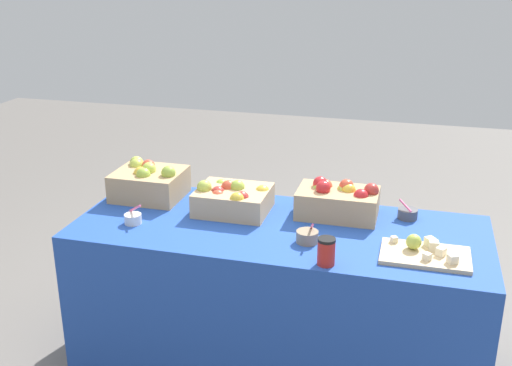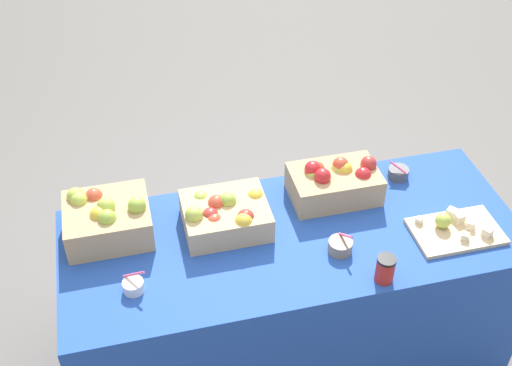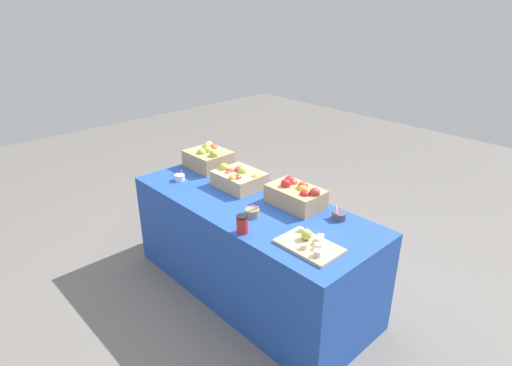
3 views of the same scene
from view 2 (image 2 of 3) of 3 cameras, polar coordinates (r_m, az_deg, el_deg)
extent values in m
plane|color=slate|center=(3.28, 2.74, -13.78)|extent=(10.00, 10.00, 0.00)
cube|color=#234CAD|center=(3.00, 2.96, -9.56)|extent=(1.90, 0.76, 0.74)
cube|color=tan|center=(2.75, -12.66, -3.18)|extent=(0.34, 0.30, 0.14)
sphere|color=#D14C33|center=(2.77, -13.81, -1.16)|extent=(0.07, 0.07, 0.07)
sphere|color=#B2C64C|center=(2.69, -12.83, -1.95)|extent=(0.07, 0.07, 0.07)
sphere|color=gold|center=(2.68, -13.42, -2.74)|extent=(0.07, 0.07, 0.07)
sphere|color=#99B742|center=(2.65, -12.74, -2.99)|extent=(0.07, 0.07, 0.07)
sphere|color=#B2C64C|center=(2.76, -15.03, -1.49)|extent=(0.07, 0.07, 0.07)
sphere|color=#B2C64C|center=(2.78, -15.31, -1.11)|extent=(0.07, 0.07, 0.07)
sphere|color=#99B742|center=(2.66, -10.26, -1.95)|extent=(0.07, 0.07, 0.07)
cube|color=tan|center=(2.72, -2.64, -2.83)|extent=(0.35, 0.29, 0.11)
sphere|color=gold|center=(2.62, -1.07, -3.39)|extent=(0.07, 0.07, 0.07)
sphere|color=#D14C33|center=(2.65, -3.61, -3.38)|extent=(0.07, 0.07, 0.07)
sphere|color=#D14C33|center=(2.70, -3.42, -1.77)|extent=(0.07, 0.07, 0.07)
sphere|color=#99B742|center=(2.75, -4.79, -1.44)|extent=(0.07, 0.07, 0.07)
sphere|color=#B2332D|center=(2.67, -3.96, -2.88)|extent=(0.07, 0.07, 0.07)
sphere|color=gold|center=(2.75, -0.05, -1.24)|extent=(0.07, 0.07, 0.07)
sphere|color=#99B742|center=(2.70, -2.46, -1.54)|extent=(0.07, 0.07, 0.07)
sphere|color=#B2C64C|center=(2.64, -5.37, -2.76)|extent=(0.07, 0.07, 0.07)
sphere|color=#B2332D|center=(2.64, -0.89, -3.03)|extent=(0.07, 0.07, 0.07)
cube|color=tan|center=(2.88, 6.76, -0.11)|extent=(0.38, 0.24, 0.13)
sphere|color=#D14C33|center=(2.87, 7.31, 1.58)|extent=(0.07, 0.07, 0.07)
sphere|color=#B2332D|center=(2.89, 9.69, 1.64)|extent=(0.07, 0.07, 0.07)
sphere|color=red|center=(2.83, 4.91, 1.23)|extent=(0.07, 0.07, 0.07)
sphere|color=#B2C64C|center=(2.87, 7.13, 1.14)|extent=(0.07, 0.07, 0.07)
sphere|color=red|center=(2.85, 9.22, 0.68)|extent=(0.07, 0.07, 0.07)
sphere|color=gold|center=(2.87, 7.65, 1.17)|extent=(0.07, 0.07, 0.07)
sphere|color=#D14C33|center=(2.86, 5.26, 1.20)|extent=(0.07, 0.07, 0.07)
sphere|color=#B2C64C|center=(2.83, 5.01, 0.73)|extent=(0.07, 0.07, 0.07)
sphere|color=red|center=(2.79, 5.78, 0.58)|extent=(0.07, 0.07, 0.07)
cube|color=#D1B284|center=(2.85, 16.89, -4.02)|extent=(0.36, 0.23, 0.02)
cube|color=beige|center=(2.89, 16.53, -2.47)|extent=(0.05, 0.05, 0.04)
cube|color=beige|center=(2.86, 18.05, -3.42)|extent=(0.05, 0.05, 0.03)
cube|color=beige|center=(2.87, 17.13, -2.89)|extent=(0.04, 0.04, 0.04)
cube|color=beige|center=(2.80, 17.61, -4.42)|extent=(0.04, 0.04, 0.03)
cube|color=beige|center=(2.82, 13.91, -3.14)|extent=(0.03, 0.03, 0.03)
cube|color=beige|center=(2.84, 19.37, -4.02)|extent=(0.05, 0.05, 0.04)
sphere|color=#B2C64C|center=(2.82, 15.85, -3.16)|extent=(0.07, 0.07, 0.07)
cylinder|color=silver|center=(2.54, -10.55, -8.76)|extent=(0.08, 0.08, 0.05)
cylinder|color=#EA598C|center=(2.51, -10.52, -7.76)|extent=(0.09, 0.06, 0.06)
cylinder|color=#4C4C51|center=(3.06, 12.19, 0.85)|extent=(0.09, 0.09, 0.05)
cylinder|color=#EA598C|center=(3.01, 12.17, 1.34)|extent=(0.07, 0.07, 0.04)
cylinder|color=gray|center=(2.66, 7.29, -5.44)|extent=(0.10, 0.10, 0.05)
cylinder|color=#EA598C|center=(2.63, 7.73, -4.52)|extent=(0.03, 0.09, 0.06)
cylinder|color=red|center=(2.56, 11.08, -7.40)|extent=(0.07, 0.07, 0.10)
cylinder|color=black|center=(2.52, 11.24, -6.50)|extent=(0.07, 0.07, 0.01)
camera|label=1|loc=(1.56, 83.39, -31.25)|focal=43.61mm
camera|label=3|loc=(2.63, 70.34, -0.18)|focal=29.71mm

